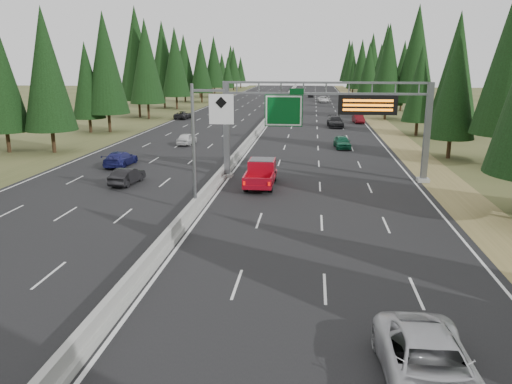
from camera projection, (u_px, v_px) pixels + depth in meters
road at (269, 119)px, 84.88m from camera, size 32.00×260.00×0.08m
shoulder_right at (376, 120)px, 82.95m from camera, size 3.60×260.00×0.06m
shoulder_left at (168, 118)px, 86.81m from camera, size 3.60×260.00×0.06m
median_barrier at (269, 117)px, 84.78m from camera, size 0.70×260.00×0.85m
sign_gantry at (333, 116)px, 39.20m from camera, size 16.75×0.98×7.80m
hov_sign_pole at (203, 139)px, 30.70m from camera, size 2.80×0.50×8.00m
tree_row_right at (419, 61)px, 71.67m from camera, size 11.77×238.74×18.88m
tree_row_left at (92, 62)px, 66.85m from camera, size 11.71×238.31×18.82m
silver_minivan at (430, 367)px, 14.24m from camera, size 2.76×5.73×1.57m
red_pickup at (261, 171)px, 38.64m from camera, size 2.11×5.91×1.93m
car_ahead_green at (342, 142)px, 55.44m from camera, size 1.99×4.19×1.38m
car_ahead_dkred at (358, 119)px, 78.60m from camera, size 1.78×4.23×1.36m
car_ahead_dkgrey at (335, 122)px, 73.79m from camera, size 2.49×5.49×1.56m
car_ahead_white at (323, 99)px, 119.44m from camera, size 2.88×5.57×1.50m
car_ahead_far at (311, 95)px, 137.52m from camera, size 1.65×3.80×1.28m
car_onc_near at (127, 176)px, 38.95m from camera, size 1.76×4.03×1.29m
car_onc_blue at (120, 159)px, 45.80m from camera, size 2.01×4.73×1.36m
car_onc_white at (187, 139)px, 57.91m from camera, size 1.79×4.03×1.35m
car_onc_far at (184, 115)px, 84.60m from camera, size 2.60×4.82×1.28m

